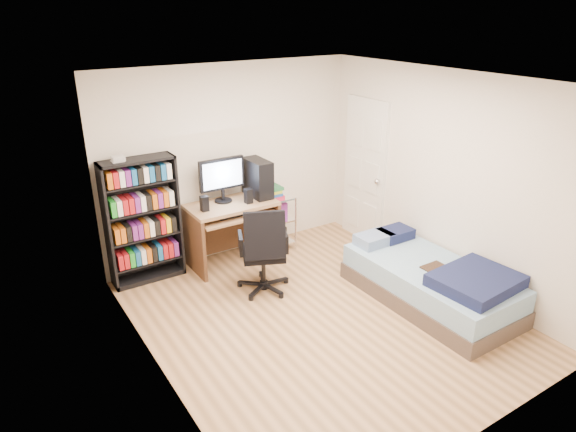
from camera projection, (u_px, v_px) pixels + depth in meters
room at (323, 210)px, 5.09m from camera, size 3.58×4.08×2.58m
media_shelf at (143, 220)px, 6.05m from camera, size 0.86×0.29×1.59m
computer_desk at (237, 206)px, 6.56m from camera, size 1.10×0.64×1.39m
office_chair at (264, 265)px, 5.95m from camera, size 0.84×0.84×1.06m
wire_cart at (271, 208)px, 6.89m from camera, size 0.59×0.43×0.93m
bed at (432, 282)px, 5.76m from camera, size 0.99×1.98×0.56m
door at (365, 171)px, 7.09m from camera, size 0.12×0.80×2.00m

